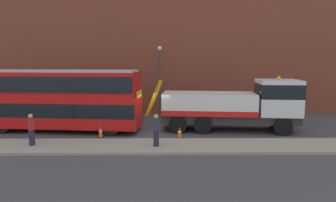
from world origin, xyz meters
TOP-DOWN VIEW (x-y plane):
  - ground_plane at (0.00, 0.00)m, footprint 120.00×120.00m
  - near_kerb at (0.00, -4.20)m, footprint 60.00×2.80m
  - building_facade at (0.00, 7.12)m, footprint 60.00×1.50m
  - recovery_tow_truck at (5.67, -0.17)m, footprint 10.24×3.53m
  - double_decker_bus at (-6.18, -0.13)m, footprint 11.20×3.65m
  - pedestrian_onlooker at (-6.20, -4.20)m, footprint 0.44×0.48m
  - pedestrian_bystander at (0.50, -4.41)m, footprint 0.43×0.33m
  - traffic_cone_near_bus at (-2.98, -1.95)m, footprint 0.36×0.36m
  - traffic_cone_midway at (1.85, -2.22)m, footprint 0.36×0.36m
  - street_lamp at (0.53, 4.93)m, footprint 0.36×0.36m

SIDE VIEW (x-z plane):
  - ground_plane at x=0.00m, z-range 0.00..0.00m
  - near_kerb at x=0.00m, z-range 0.00..0.15m
  - traffic_cone_near_bus at x=-2.98m, z-range -0.02..0.70m
  - traffic_cone_midway at x=1.85m, z-range -0.02..0.70m
  - pedestrian_onlooker at x=-6.20m, z-range 0.13..1.84m
  - pedestrian_bystander at x=0.50m, z-range 0.13..1.84m
  - recovery_tow_truck at x=5.67m, z-range -0.08..3.59m
  - double_decker_bus at x=-6.18m, z-range 0.20..4.26m
  - street_lamp at x=0.53m, z-range 0.56..6.39m
  - building_facade at x=0.00m, z-range 0.07..16.07m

